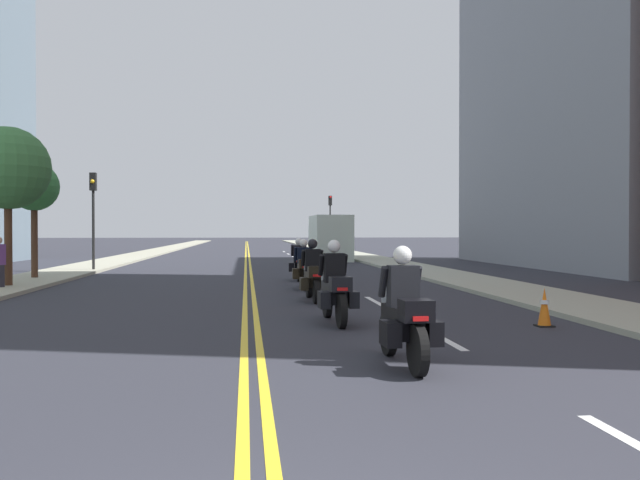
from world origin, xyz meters
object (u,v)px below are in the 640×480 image
(motorcycle_1, at_px, (335,290))
(traffic_light_far, at_px, (330,213))
(motorcycle_3, at_px, (304,268))
(street_tree_0, at_px, (34,188))
(traffic_light_near, at_px, (93,203))
(motorcycle_0, at_px, (404,318))
(parked_truck, at_px, (329,240))
(motorcycle_2, at_px, (313,276))
(motorcycle_4, at_px, (299,263))
(street_tree_1, at_px, (8,169))
(traffic_cone_2, at_px, (544,307))

(motorcycle_1, height_order, traffic_light_far, traffic_light_far)
(motorcycle_3, height_order, street_tree_0, street_tree_0)
(traffic_light_near, distance_m, street_tree_0, 5.20)
(motorcycle_0, height_order, motorcycle_1, motorcycle_1)
(motorcycle_1, height_order, street_tree_0, street_tree_0)
(street_tree_0, height_order, parked_truck, street_tree_0)
(motorcycle_2, distance_m, motorcycle_4, 7.36)
(motorcycle_3, distance_m, parked_truck, 20.95)
(motorcycle_1, relative_size, motorcycle_3, 1.04)
(motorcycle_0, bearing_deg, traffic_light_far, 81.69)
(motorcycle_0, xyz_separation_m, traffic_light_near, (-8.97, 21.96, 2.43))
(motorcycle_0, height_order, motorcycle_3, motorcycle_0)
(motorcycle_1, bearing_deg, motorcycle_2, 87.48)
(motorcycle_4, distance_m, street_tree_1, 10.34)
(motorcycle_4, xyz_separation_m, street_tree_1, (-9.47, -2.68, 3.18))
(motorcycle_1, bearing_deg, motorcycle_3, 86.93)
(traffic_light_far, bearing_deg, street_tree_1, -113.64)
(motorcycle_0, distance_m, traffic_light_near, 23.85)
(motorcycle_3, relative_size, traffic_light_far, 0.46)
(street_tree_1, bearing_deg, traffic_light_near, 85.53)
(traffic_cone_2, bearing_deg, motorcycle_4, 106.82)
(street_tree_0, xyz_separation_m, parked_truck, (13.05, 15.94, -2.17))
(motorcycle_1, relative_size, street_tree_1, 0.44)
(traffic_light_far, xyz_separation_m, street_tree_1, (-14.53, -33.19, 0.50))
(motorcycle_2, xyz_separation_m, street_tree_1, (-9.27, 4.68, 3.18))
(motorcycle_0, bearing_deg, motorcycle_1, 92.70)
(traffic_light_far, distance_m, parked_truck, 13.88)
(parked_truck, bearing_deg, traffic_light_far, 82.47)
(motorcycle_0, distance_m, traffic_cone_2, 4.97)
(motorcycle_1, xyz_separation_m, parked_truck, (3.45, 28.53, 0.60))
(motorcycle_1, xyz_separation_m, traffic_light_near, (-8.59, 17.67, 2.43))
(traffic_light_far, relative_size, street_tree_1, 0.93)
(motorcycle_0, relative_size, street_tree_1, 0.41)
(motorcycle_3, height_order, street_tree_1, street_tree_1)
(parked_truck, bearing_deg, motorcycle_4, -100.91)
(traffic_cone_2, relative_size, traffic_light_near, 0.17)
(motorcycle_1, height_order, street_tree_1, street_tree_1)
(traffic_cone_2, relative_size, street_tree_1, 0.15)
(motorcycle_1, bearing_deg, motorcycle_0, -87.62)
(motorcycle_2, bearing_deg, motorcycle_0, -88.75)
(traffic_light_near, relative_size, street_tree_1, 0.86)
(motorcycle_2, relative_size, street_tree_1, 0.42)
(motorcycle_3, distance_m, traffic_cone_2, 9.57)
(motorcycle_1, xyz_separation_m, motorcycle_2, (-0.01, 4.27, -0.02))
(motorcycle_1, distance_m, traffic_light_near, 19.80)
(motorcycle_3, xyz_separation_m, traffic_cone_2, (3.91, -8.73, -0.30))
(motorcycle_1, bearing_deg, traffic_light_near, 113.31)
(motorcycle_0, relative_size, motorcycle_1, 0.93)
(motorcycle_2, bearing_deg, motorcycle_4, 87.10)
(street_tree_0, bearing_deg, traffic_light_far, 63.33)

